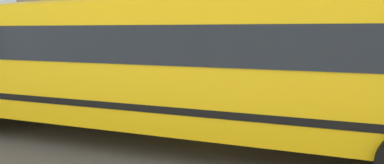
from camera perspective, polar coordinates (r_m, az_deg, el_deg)
ground_plane at (r=8.36m, az=23.64°, el=-8.89°), size 400.00×400.00×0.00m
sidewalk_far at (r=15.19m, az=22.44°, el=-1.29°), size 120.00×3.00×0.01m
lane_centreline at (r=8.36m, az=23.64°, el=-8.87°), size 110.00×0.16×0.01m
school_bus at (r=7.56m, az=-6.61°, el=4.10°), size 13.74×3.25×3.07m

